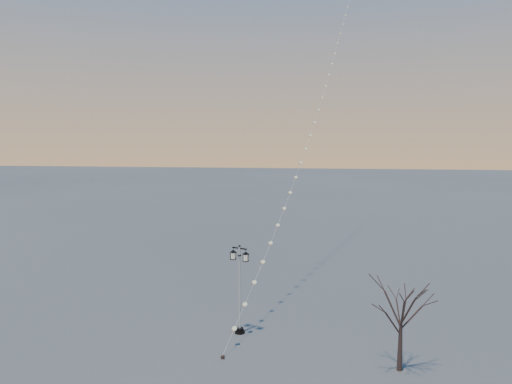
# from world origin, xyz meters

# --- Properties ---
(ground) EXTENTS (300.00, 300.00, 0.00)m
(ground) POSITION_xyz_m (0.00, 0.00, 0.00)
(ground) COLOR #535353
(ground) RESTS_ON ground
(street_lamp) EXTENTS (1.15, 0.74, 4.80)m
(street_lamp) POSITION_xyz_m (-0.44, 1.69, 2.66)
(street_lamp) COLOR black
(street_lamp) RESTS_ON ground
(bare_tree) EXTENTS (2.42, 2.42, 4.01)m
(bare_tree) POSITION_xyz_m (7.43, -1.48, 2.79)
(bare_tree) COLOR #36251F
(bare_tree) RESTS_ON ground
(kite_train) EXTENTS (7.69, 40.17, 28.01)m
(kite_train) POSITION_xyz_m (2.87, 18.29, 13.88)
(kite_train) COLOR #33211A
(kite_train) RESTS_ON ground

